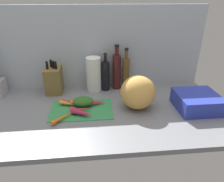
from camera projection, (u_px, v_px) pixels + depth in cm
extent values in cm
cube|color=slate|center=(93.00, 112.00, 127.84)|extent=(170.00, 80.00, 3.00)
cube|color=#ADB7C1|center=(90.00, 48.00, 148.48)|extent=(170.00, 3.00, 60.00)
cube|color=#338C4C|center=(82.00, 109.00, 127.09)|extent=(38.96, 25.77, 0.80)
cone|color=red|center=(81.00, 110.00, 123.20)|extent=(12.71, 5.60, 2.99)
cone|color=orange|center=(67.00, 103.00, 129.97)|extent=(10.97, 7.23, 3.06)
cone|color=#B2264C|center=(69.00, 103.00, 130.85)|extent=(10.54, 6.97, 3.15)
cone|color=#B2264C|center=(81.00, 112.00, 120.85)|extent=(13.83, 10.36, 3.12)
cone|color=orange|center=(77.00, 104.00, 130.15)|extent=(9.76, 7.52, 2.08)
cone|color=red|center=(96.00, 102.00, 131.94)|extent=(11.46, 3.65, 3.06)
cone|color=#B2264C|center=(83.00, 113.00, 118.92)|extent=(13.74, 9.34, 3.40)
cone|color=orange|center=(64.00, 116.00, 116.78)|extent=(14.18, 14.32, 2.45)
cone|color=orange|center=(77.00, 102.00, 132.07)|extent=(10.36, 8.02, 2.27)
cone|color=#B2264C|center=(97.00, 103.00, 131.21)|extent=(10.47, 3.86, 2.22)
ellipsoid|color=#2D6023|center=(83.00, 101.00, 129.83)|extent=(13.26, 10.20, 5.61)
ellipsoid|color=gold|center=(138.00, 92.00, 125.36)|extent=(22.15, 20.42, 21.62)
cube|color=brown|center=(54.00, 80.00, 146.91)|extent=(11.32, 15.77, 18.72)
cylinder|color=black|center=(47.00, 65.00, 139.66)|extent=(1.67, 1.67, 5.50)
cylinder|color=black|center=(51.00, 63.00, 143.39)|extent=(1.56, 1.56, 5.50)
cylinder|color=black|center=(53.00, 65.00, 140.90)|extent=(1.61, 1.61, 5.50)
cylinder|color=black|center=(56.00, 65.00, 139.76)|extent=(1.77, 1.77, 5.50)
cylinder|color=white|center=(94.00, 74.00, 148.12)|extent=(10.86, 10.86, 25.54)
cylinder|color=black|center=(106.00, 76.00, 149.43)|extent=(6.06, 6.06, 22.23)
cylinder|color=black|center=(105.00, 59.00, 143.52)|extent=(2.13, 2.13, 4.73)
cylinder|color=black|center=(105.00, 54.00, 142.13)|extent=(2.45, 2.45, 1.60)
cylinder|color=#471919|center=(117.00, 72.00, 151.00)|extent=(6.29, 6.29, 26.33)
cylinder|color=#471919|center=(117.00, 51.00, 143.92)|extent=(3.03, 3.03, 5.98)
cylinder|color=black|center=(117.00, 46.00, 142.26)|extent=(3.48, 3.48, 1.60)
cylinder|color=brown|center=(126.00, 74.00, 152.31)|extent=(5.30, 5.30, 23.32)
cylinder|color=brown|center=(126.00, 55.00, 145.79)|extent=(2.55, 2.55, 6.42)
cylinder|color=black|center=(127.00, 49.00, 144.03)|extent=(2.93, 2.93, 1.60)
cube|color=#2838AD|center=(197.00, 101.00, 126.89)|extent=(25.67, 24.81, 10.02)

